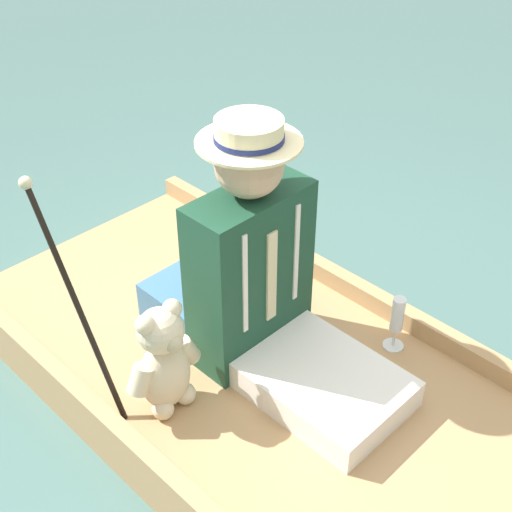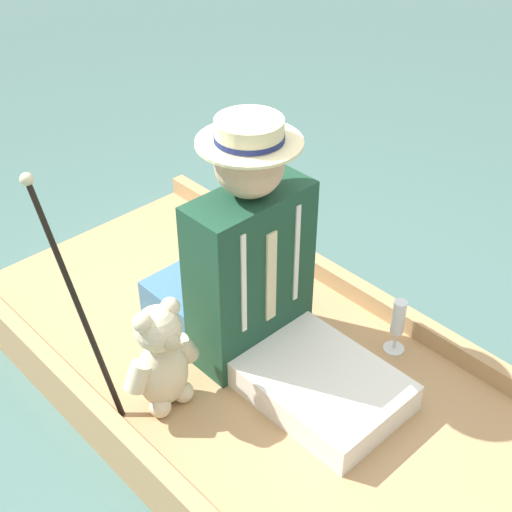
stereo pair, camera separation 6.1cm
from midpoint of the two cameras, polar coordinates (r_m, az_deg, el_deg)
The scene contains 7 objects.
ground_plane at distance 2.73m, azimuth 0.28°, elevation -11.55°, with size 16.00×16.00×0.00m, color #476B66.
punt_boat at distance 2.67m, azimuth 0.29°, elevation -10.37°, with size 1.19×2.47×0.23m.
seat_cushion at distance 2.82m, azimuth -4.89°, elevation -3.13°, with size 0.42×0.29×0.18m.
seated_person at distance 2.45m, azimuth 0.21°, elevation -2.12°, with size 0.45×0.81×0.93m.
teddy_bear at distance 2.40m, azimuth -8.10°, elevation -8.34°, with size 0.30×0.18×0.43m.
wine_glass at distance 2.67m, azimuth 10.59°, elevation -4.90°, with size 0.08×0.08×0.23m.
walking_cane at distance 2.35m, azimuth -15.54°, elevation -2.10°, with size 0.04×0.40×0.79m.
Camera 1 is at (1.33, 1.27, 2.02)m, focal length 50.00 mm.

